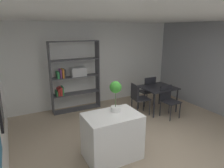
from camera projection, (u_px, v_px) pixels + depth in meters
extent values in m
plane|color=tan|center=(142.00, 152.00, 4.04)|extent=(8.59, 8.59, 0.00)
cube|color=white|center=(148.00, 14.00, 3.33)|extent=(6.25, 6.22, 0.06)
cube|color=silver|center=(86.00, 65.00, 6.33)|extent=(6.25, 0.06, 2.62)
cube|color=black|center=(0.00, 108.00, 3.15)|extent=(0.04, 0.59, 0.62)
cube|color=white|center=(112.00, 136.00, 3.79)|extent=(1.03, 0.71, 0.89)
cylinder|color=white|center=(115.00, 109.00, 3.81)|extent=(0.19, 0.19, 0.10)
cylinder|color=#476633|center=(116.00, 99.00, 3.75)|extent=(0.01, 0.01, 0.30)
sphere|color=#368F2C|center=(116.00, 87.00, 3.69)|extent=(0.22, 0.22, 0.22)
cube|color=#4C4C51|center=(51.00, 79.00, 5.58)|extent=(0.02, 0.31, 2.09)
cube|color=#4C4C51|center=(97.00, 74.00, 6.21)|extent=(0.02, 0.31, 2.09)
cube|color=#4C4C51|center=(74.00, 41.00, 5.62)|extent=(1.45, 0.31, 0.02)
cube|color=#4C4C51|center=(77.00, 109.00, 6.17)|extent=(1.45, 0.31, 0.02)
cube|color=#4C4C51|center=(76.00, 93.00, 6.03)|extent=(1.41, 0.31, 0.02)
cube|color=#4C4C51|center=(75.00, 77.00, 5.89)|extent=(1.41, 0.31, 0.02)
cube|color=#4C4C51|center=(74.00, 60.00, 5.76)|extent=(1.41, 0.31, 0.02)
cube|color=#338E4C|center=(56.00, 93.00, 5.75)|extent=(0.03, 0.25, 0.15)
cube|color=red|center=(58.00, 92.00, 5.76)|extent=(0.04, 0.25, 0.21)
cube|color=red|center=(61.00, 91.00, 5.79)|extent=(0.06, 0.25, 0.24)
cube|color=#338E4C|center=(62.00, 91.00, 5.81)|extent=(0.04, 0.25, 0.25)
cube|color=#338E4C|center=(58.00, 75.00, 5.64)|extent=(0.06, 0.25, 0.19)
cube|color=#8E4793|center=(60.00, 74.00, 5.66)|extent=(0.03, 0.25, 0.26)
cube|color=orange|center=(63.00, 73.00, 5.69)|extent=(0.05, 0.25, 0.26)
cube|color=#38383D|center=(64.00, 73.00, 5.72)|extent=(0.04, 0.25, 0.24)
cube|color=#B7BABC|center=(78.00, 72.00, 5.90)|extent=(0.44, 0.27, 0.26)
cube|color=#232328|center=(158.00, 87.00, 5.91)|extent=(0.97, 0.88, 0.03)
cylinder|color=#232328|center=(154.00, 106.00, 5.50)|extent=(0.04, 0.04, 0.71)
cylinder|color=#232328|center=(177.00, 101.00, 5.87)|extent=(0.04, 0.04, 0.71)
cylinder|color=#232328|center=(138.00, 98.00, 6.15)|extent=(0.04, 0.04, 0.71)
cylinder|color=#232328|center=(160.00, 94.00, 6.52)|extent=(0.04, 0.04, 0.71)
cube|color=#232328|center=(146.00, 91.00, 6.46)|extent=(0.42, 0.43, 0.03)
cube|color=#232328|center=(150.00, 85.00, 6.23)|extent=(0.41, 0.04, 0.50)
cylinder|color=#232328|center=(147.00, 96.00, 6.76)|extent=(0.03, 0.03, 0.43)
cylinder|color=#232328|center=(138.00, 97.00, 6.61)|extent=(0.03, 0.03, 0.43)
cylinder|color=#232328|center=(154.00, 99.00, 6.45)|extent=(0.03, 0.03, 0.43)
cylinder|color=#232328|center=(144.00, 101.00, 6.30)|extent=(0.03, 0.03, 0.43)
cube|color=#232328|center=(171.00, 102.00, 5.50)|extent=(0.45, 0.47, 0.03)
cube|color=#232328|center=(166.00, 92.00, 5.62)|extent=(0.42, 0.06, 0.40)
cylinder|color=#232328|center=(171.00, 113.00, 5.32)|extent=(0.03, 0.03, 0.45)
cylinder|color=#232328|center=(180.00, 111.00, 5.50)|extent=(0.03, 0.03, 0.45)
cylinder|color=#232328|center=(160.00, 109.00, 5.64)|extent=(0.03, 0.03, 0.45)
cylinder|color=#232328|center=(169.00, 106.00, 5.82)|extent=(0.03, 0.03, 0.45)
cube|color=#232328|center=(141.00, 99.00, 5.71)|extent=(0.50, 0.45, 0.03)
cube|color=#232328|center=(135.00, 92.00, 5.58)|extent=(0.07, 0.41, 0.43)
cylinder|color=#232328|center=(150.00, 108.00, 5.69)|extent=(0.03, 0.03, 0.46)
cylinder|color=#232328|center=(143.00, 104.00, 6.00)|extent=(0.03, 0.03, 0.46)
cylinder|color=#232328|center=(137.00, 110.00, 5.55)|extent=(0.03, 0.03, 0.46)
cylinder|color=#232328|center=(132.00, 105.00, 5.86)|extent=(0.03, 0.03, 0.46)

